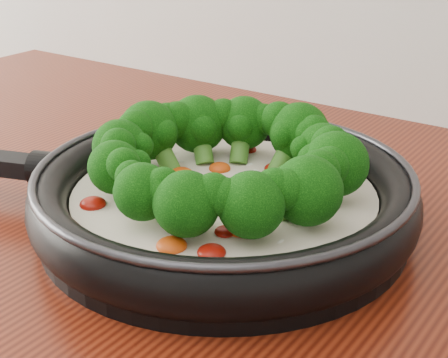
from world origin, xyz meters
The scene contains 1 object.
skillet centered at (-0.06, 1.08, 0.94)m, with size 0.60×0.46×0.10m.
Camera 1 is at (0.27, 0.61, 1.20)m, focal length 53.99 mm.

